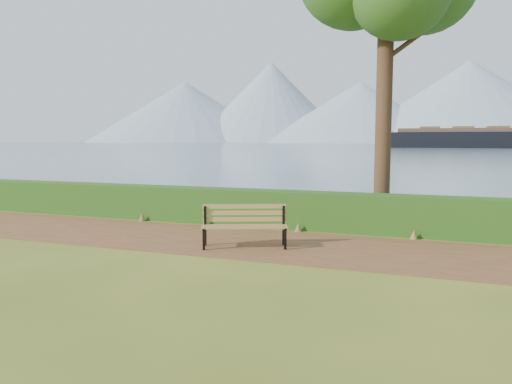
% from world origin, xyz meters
% --- Properties ---
extents(ground, '(140.00, 140.00, 0.00)m').
position_xyz_m(ground, '(0.00, 0.00, 0.00)').
color(ground, '#4E601B').
rests_on(ground, ground).
extents(path, '(40.00, 3.40, 0.01)m').
position_xyz_m(path, '(0.00, 0.30, 0.01)').
color(path, '#51321B').
rests_on(path, ground).
extents(hedge, '(32.00, 0.85, 1.00)m').
position_xyz_m(hedge, '(0.00, 2.60, 0.50)').
color(hedge, '#184112').
rests_on(hedge, ground).
extents(water, '(700.00, 510.00, 0.00)m').
position_xyz_m(water, '(0.00, 260.00, 0.01)').
color(water, '#3F5566').
rests_on(water, ground).
extents(mountains, '(585.00, 190.00, 70.00)m').
position_xyz_m(mountains, '(-9.17, 406.05, 27.70)').
color(mountains, '#8093AB').
rests_on(mountains, ground).
extents(bench, '(1.97, 1.24, 0.96)m').
position_xyz_m(bench, '(0.98, -0.17, 0.55)').
color(bench, black).
rests_on(bench, ground).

